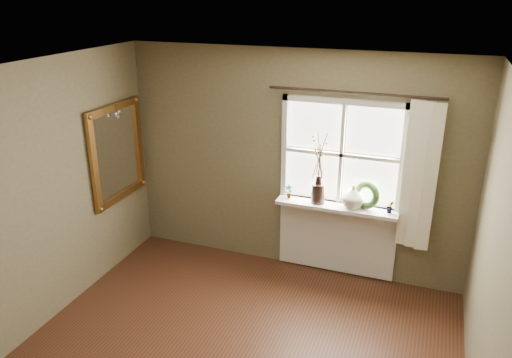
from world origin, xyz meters
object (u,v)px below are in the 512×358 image
object	(u,v)px
dark_jug	(318,193)
wreath	(366,198)
cream_vase	(353,196)
gilt_mirror	(117,152)

from	to	relation	value
dark_jug	wreath	xyz separation A→B (m)	(0.53, 0.04, 0.01)
cream_vase	gilt_mirror	xyz separation A→B (m)	(-2.69, -0.46, 0.35)
gilt_mirror	wreath	bearing A→B (deg)	10.12
dark_jug	cream_vase	bearing A→B (deg)	0.00
cream_vase	gilt_mirror	distance (m)	2.75
cream_vase	wreath	size ratio (longest dim) A/B	0.84
dark_jug	cream_vase	xyz separation A→B (m)	(0.39, 0.00, 0.02)
cream_vase	dark_jug	bearing A→B (deg)	180.00
dark_jug	gilt_mirror	world-z (taller)	gilt_mirror
gilt_mirror	cream_vase	bearing A→B (deg)	9.80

